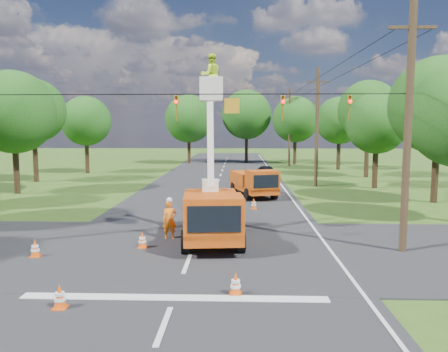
{
  "coord_description": "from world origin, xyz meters",
  "views": [
    {
      "loc": [
        1.86,
        -15.41,
        4.99
      ],
      "look_at": [
        1.15,
        6.07,
        2.6
      ],
      "focal_mm": 35.0,
      "sensor_mm": 36.0,
      "label": 1
    }
  ],
  "objects_px": {
    "second_truck": "(254,182)",
    "tree_right_d": "(368,111)",
    "pole_right_near": "(408,125)",
    "pole_right_mid": "(317,126)",
    "traffic_cone_0": "(60,297)",
    "ground_worker": "(170,220)",
    "tree_left_f": "(86,121)",
    "distant_car": "(267,172)",
    "traffic_cone_8": "(142,240)",
    "tree_far_b": "(247,115)",
    "traffic_cone_7": "(257,190)",
    "pole_right_far": "(289,127)",
    "traffic_cone_2": "(220,214)",
    "tree_far_a": "(189,119)",
    "tree_right_b": "(439,105)",
    "traffic_cone_1": "(236,284)",
    "traffic_cone_3": "(254,204)",
    "traffic_cone_4": "(35,248)",
    "bucket_truck": "(212,202)",
    "tree_right_c": "(377,124)",
    "tree_left_e": "(33,111)",
    "tree_left_d": "(13,112)"
  },
  "relations": [
    {
      "from": "tree_left_f",
      "to": "tree_right_c",
      "type": "bearing_deg",
      "value": -21.45
    },
    {
      "from": "second_truck",
      "to": "tree_right_d",
      "type": "relative_size",
      "value": 0.61
    },
    {
      "from": "pole_right_near",
      "to": "pole_right_mid",
      "type": "height_order",
      "value": "same"
    },
    {
      "from": "distant_car",
      "to": "pole_right_near",
      "type": "distance_m",
      "value": 26.32
    },
    {
      "from": "pole_right_far",
      "to": "tree_right_b",
      "type": "distance_m",
      "value": 28.78
    },
    {
      "from": "bucket_truck",
      "to": "second_truck",
      "type": "height_order",
      "value": "bucket_truck"
    },
    {
      "from": "pole_right_far",
      "to": "tree_far_a",
      "type": "xyz_separation_m",
      "value": [
        -13.5,
        3.0,
        1.08
      ]
    },
    {
      "from": "traffic_cone_3",
      "to": "pole_right_mid",
      "type": "bearing_deg",
      "value": 62.94
    },
    {
      "from": "traffic_cone_0",
      "to": "ground_worker",
      "type": "bearing_deg",
      "value": 76.55
    },
    {
      "from": "traffic_cone_2",
      "to": "tree_far_a",
      "type": "distance_m",
      "value": 38.22
    },
    {
      "from": "traffic_cone_1",
      "to": "traffic_cone_8",
      "type": "relative_size",
      "value": 1.0
    },
    {
      "from": "pole_right_mid",
      "to": "tree_left_e",
      "type": "relative_size",
      "value": 1.06
    },
    {
      "from": "tree_left_e",
      "to": "tree_right_c",
      "type": "bearing_deg",
      "value": -5.71
    },
    {
      "from": "tree_right_b",
      "to": "tree_far_b",
      "type": "height_order",
      "value": "tree_far_b"
    },
    {
      "from": "tree_far_b",
      "to": "tree_right_c",
      "type": "bearing_deg",
      "value": -68.58
    },
    {
      "from": "ground_worker",
      "to": "traffic_cone_2",
      "type": "xyz_separation_m",
      "value": [
        2.09,
        4.01,
        -0.52
      ]
    },
    {
      "from": "pole_right_mid",
      "to": "tree_left_f",
      "type": "xyz_separation_m",
      "value": [
        -23.3,
        10.0,
        0.58
      ]
    },
    {
      "from": "distant_car",
      "to": "tree_far_a",
      "type": "distance_m",
      "value": 20.64
    },
    {
      "from": "ground_worker",
      "to": "tree_left_f",
      "type": "relative_size",
      "value": 0.21
    },
    {
      "from": "traffic_cone_3",
      "to": "second_truck",
      "type": "bearing_deg",
      "value": 87.83
    },
    {
      "from": "bucket_truck",
      "to": "traffic_cone_3",
      "type": "distance_m",
      "value": 7.9
    },
    {
      "from": "traffic_cone_7",
      "to": "pole_right_far",
      "type": "height_order",
      "value": "pole_right_far"
    },
    {
      "from": "traffic_cone_8",
      "to": "tree_right_d",
      "type": "relative_size",
      "value": 0.07
    },
    {
      "from": "traffic_cone_3",
      "to": "tree_left_f",
      "type": "relative_size",
      "value": 0.08
    },
    {
      "from": "distant_car",
      "to": "tree_right_d",
      "type": "height_order",
      "value": "tree_right_d"
    },
    {
      "from": "traffic_cone_3",
      "to": "pole_right_far",
      "type": "distance_m",
      "value": 32.01
    },
    {
      "from": "pole_right_near",
      "to": "pole_right_mid",
      "type": "relative_size",
      "value": 1.0
    },
    {
      "from": "second_truck",
      "to": "tree_left_e",
      "type": "relative_size",
      "value": 0.63
    },
    {
      "from": "tree_left_e",
      "to": "tree_far_b",
      "type": "distance_m",
      "value": 30.35
    },
    {
      "from": "ground_worker",
      "to": "traffic_cone_1",
      "type": "relative_size",
      "value": 2.47
    },
    {
      "from": "pole_right_far",
      "to": "tree_right_b",
      "type": "xyz_separation_m",
      "value": [
        6.5,
        -28.0,
        1.33
      ]
    },
    {
      "from": "traffic_cone_2",
      "to": "tree_far_a",
      "type": "height_order",
      "value": "tree_far_a"
    },
    {
      "from": "pole_right_far",
      "to": "tree_far_b",
      "type": "xyz_separation_m",
      "value": [
        -5.5,
        5.0,
        1.7
      ]
    },
    {
      "from": "traffic_cone_0",
      "to": "tree_right_c",
      "type": "bearing_deg",
      "value": 56.98
    },
    {
      "from": "tree_left_e",
      "to": "traffic_cone_2",
      "type": "bearing_deg",
      "value": -42.7
    },
    {
      "from": "pole_right_near",
      "to": "ground_worker",
      "type": "bearing_deg",
      "value": 170.21
    },
    {
      "from": "traffic_cone_4",
      "to": "pole_right_near",
      "type": "distance_m",
      "value": 15.27
    },
    {
      "from": "bucket_truck",
      "to": "traffic_cone_2",
      "type": "distance_m",
      "value": 4.54
    },
    {
      "from": "traffic_cone_8",
      "to": "pole_right_near",
      "type": "bearing_deg",
      "value": -0.7
    },
    {
      "from": "traffic_cone_7",
      "to": "tree_left_d",
      "type": "bearing_deg",
      "value": 178.81
    },
    {
      "from": "traffic_cone_1",
      "to": "tree_far_a",
      "type": "relative_size",
      "value": 0.07
    },
    {
      "from": "traffic_cone_3",
      "to": "tree_left_d",
      "type": "distance_m",
      "value": 19.7
    },
    {
      "from": "traffic_cone_1",
      "to": "tree_right_d",
      "type": "bearing_deg",
      "value": 67.78
    },
    {
      "from": "tree_right_b",
      "to": "tree_right_d",
      "type": "relative_size",
      "value": 1.0
    },
    {
      "from": "traffic_cone_3",
      "to": "distant_car",
      "type": "bearing_deg",
      "value": 83.59
    },
    {
      "from": "traffic_cone_2",
      "to": "traffic_cone_7",
      "type": "distance_m",
      "value": 9.24
    },
    {
      "from": "distant_car",
      "to": "traffic_cone_8",
      "type": "bearing_deg",
      "value": -115.62
    },
    {
      "from": "ground_worker",
      "to": "traffic_cone_1",
      "type": "bearing_deg",
      "value": -79.85
    },
    {
      "from": "traffic_cone_0",
      "to": "tree_far_b",
      "type": "relative_size",
      "value": 0.07
    },
    {
      "from": "traffic_cone_7",
      "to": "pole_right_mid",
      "type": "distance_m",
      "value": 8.91
    }
  ]
}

